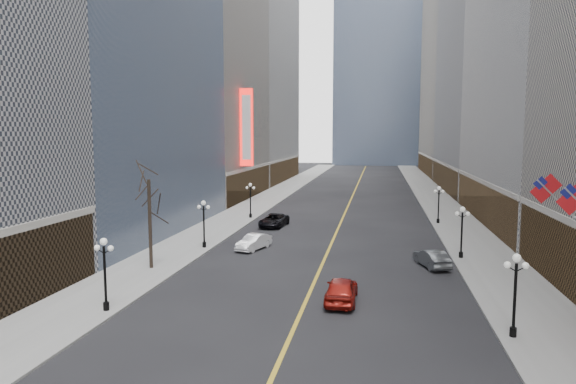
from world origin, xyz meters
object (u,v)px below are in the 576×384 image
at_px(streetlamp_west_1, 105,266).
at_px(car_sb_far, 432,258).
at_px(streetlamp_east_2, 462,227).
at_px(car_nb_mid, 254,242).
at_px(streetlamp_west_2, 204,219).
at_px(streetlamp_east_3, 439,201).
at_px(streetlamp_east_1, 515,286).
at_px(car_nb_far, 274,220).
at_px(car_sb_mid, 341,290).
at_px(streetlamp_west_3, 250,197).

relative_size(streetlamp_west_1, car_sb_far, 1.01).
relative_size(streetlamp_east_2, car_nb_mid, 1.03).
bearing_deg(streetlamp_west_2, streetlamp_east_3, 37.33).
distance_m(streetlamp_east_1, streetlamp_east_2, 18.00).
height_order(streetlamp_east_1, car_nb_far, streetlamp_east_1).
bearing_deg(streetlamp_west_2, car_sb_mid, -43.71).
xyz_separation_m(streetlamp_west_1, streetlamp_west_2, (0.00, 18.00, 0.00)).
bearing_deg(car_sb_far, car_sb_mid, 38.55).
height_order(streetlamp_east_1, car_nb_mid, streetlamp_east_1).
height_order(streetlamp_west_2, car_nb_far, streetlamp_west_2).
relative_size(streetlamp_west_3, car_sb_mid, 0.91).
distance_m(streetlamp_east_1, streetlamp_west_3, 43.05).
relative_size(streetlamp_west_3, car_nb_mid, 1.03).
relative_size(streetlamp_east_3, car_sb_far, 1.01).
xyz_separation_m(streetlamp_east_3, car_nb_far, (-19.41, -5.23, -2.13)).
relative_size(car_nb_mid, car_nb_far, 0.80).
xyz_separation_m(streetlamp_west_2, streetlamp_west_3, (0.00, 18.00, 0.00)).
distance_m(streetlamp_east_1, car_nb_mid, 26.53).
bearing_deg(car_nb_mid, car_sb_far, 4.96).
distance_m(streetlamp_east_2, car_nb_far, 23.33).
bearing_deg(car_nb_far, car_sb_mid, -63.30).
xyz_separation_m(streetlamp_east_1, car_sb_mid, (-9.50, 4.52, -2.06)).
relative_size(streetlamp_west_2, streetlamp_west_3, 1.00).
distance_m(streetlamp_east_3, car_nb_far, 20.22).
xyz_separation_m(streetlamp_east_2, streetlamp_east_3, (0.00, 18.00, 0.00)).
bearing_deg(car_nb_mid, car_sb_mid, -38.15).
xyz_separation_m(streetlamp_east_3, car_sb_far, (-2.80, -21.22, -2.17)).
height_order(streetlamp_east_1, car_sb_mid, streetlamp_east_1).
relative_size(streetlamp_east_2, car_sb_far, 1.01).
bearing_deg(car_nb_mid, streetlamp_east_2, 16.50).
height_order(streetlamp_east_3, car_sb_far, streetlamp_east_3).
distance_m(car_sb_mid, car_sb_far, 12.25).
height_order(streetlamp_east_3, car_nb_mid, streetlamp_east_3).
bearing_deg(streetlamp_east_3, streetlamp_west_3, 180.00).
height_order(streetlamp_east_3, streetlamp_west_2, same).
distance_m(streetlamp_east_2, streetlamp_west_1, 29.68).
distance_m(car_nb_far, car_sb_far, 23.06).
relative_size(streetlamp_west_3, car_nb_far, 0.82).
height_order(streetlamp_west_1, car_sb_far, streetlamp_west_1).
bearing_deg(streetlamp_east_3, car_sb_mid, -106.79).
bearing_deg(streetlamp_west_1, car_sb_mid, 17.78).
bearing_deg(car_sb_far, streetlamp_west_3, -63.87).
distance_m(streetlamp_west_1, streetlamp_west_3, 36.00).
relative_size(streetlamp_east_1, streetlamp_west_1, 1.00).
bearing_deg(streetlamp_west_1, streetlamp_west_3, 90.00).
xyz_separation_m(streetlamp_east_1, streetlamp_east_2, (0.00, 18.00, 0.00)).
bearing_deg(car_sb_mid, streetlamp_east_1, 155.07).
bearing_deg(car_sb_far, streetlamp_west_2, -27.09).
bearing_deg(streetlamp_west_1, streetlamp_east_3, 56.75).
relative_size(streetlamp_east_1, car_sb_far, 1.01).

